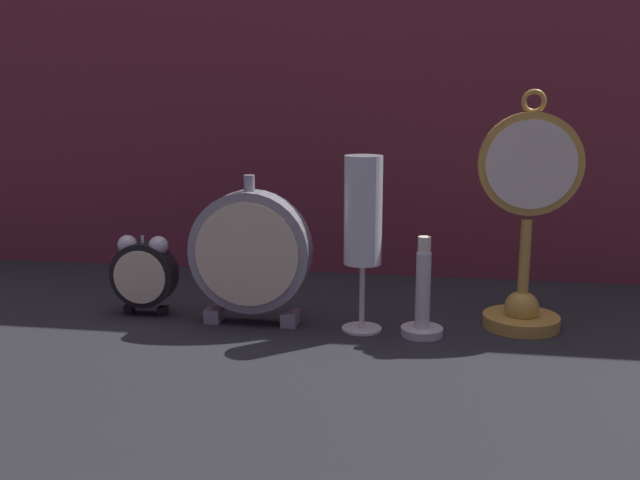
{
  "coord_description": "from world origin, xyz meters",
  "views": [
    {
      "loc": [
        0.15,
        -0.83,
        0.3
      ],
      "look_at": [
        0.0,
        0.08,
        0.11
      ],
      "focal_mm": 40.0,
      "sensor_mm": 36.0,
      "label": 1
    }
  ],
  "objects_px": {
    "brass_candlestick": "(423,304)",
    "champagne_flute": "(363,221)",
    "mantel_clock_silver": "(250,253)",
    "pocket_watch_on_stand": "(526,229)",
    "alarm_clock_twin_bell": "(144,271)"
  },
  "relations": [
    {
      "from": "pocket_watch_on_stand",
      "to": "alarm_clock_twin_bell",
      "type": "relative_size",
      "value": 2.75
    },
    {
      "from": "mantel_clock_silver",
      "to": "champagne_flute",
      "type": "distance_m",
      "value": 0.15
    },
    {
      "from": "brass_candlestick",
      "to": "champagne_flute",
      "type": "bearing_deg",
      "value": 173.95
    },
    {
      "from": "mantel_clock_silver",
      "to": "brass_candlestick",
      "type": "bearing_deg",
      "value": -2.94
    },
    {
      "from": "alarm_clock_twin_bell",
      "to": "brass_candlestick",
      "type": "height_order",
      "value": "brass_candlestick"
    },
    {
      "from": "pocket_watch_on_stand",
      "to": "mantel_clock_silver",
      "type": "relative_size",
      "value": 1.54
    },
    {
      "from": "alarm_clock_twin_bell",
      "to": "mantel_clock_silver",
      "type": "xyz_separation_m",
      "value": [
        0.15,
        -0.02,
        0.03
      ]
    },
    {
      "from": "pocket_watch_on_stand",
      "to": "mantel_clock_silver",
      "type": "xyz_separation_m",
      "value": [
        -0.35,
        -0.04,
        -0.03
      ]
    },
    {
      "from": "pocket_watch_on_stand",
      "to": "alarm_clock_twin_bell",
      "type": "xyz_separation_m",
      "value": [
        -0.5,
        -0.02,
        -0.07
      ]
    },
    {
      "from": "brass_candlestick",
      "to": "mantel_clock_silver",
      "type": "bearing_deg",
      "value": 177.06
    },
    {
      "from": "pocket_watch_on_stand",
      "to": "champagne_flute",
      "type": "relative_size",
      "value": 1.36
    },
    {
      "from": "alarm_clock_twin_bell",
      "to": "mantel_clock_silver",
      "type": "relative_size",
      "value": 0.56
    },
    {
      "from": "pocket_watch_on_stand",
      "to": "brass_candlestick",
      "type": "height_order",
      "value": "pocket_watch_on_stand"
    },
    {
      "from": "brass_candlestick",
      "to": "alarm_clock_twin_bell",
      "type": "bearing_deg",
      "value": 175.92
    },
    {
      "from": "alarm_clock_twin_bell",
      "to": "brass_candlestick",
      "type": "relative_size",
      "value": 0.87
    }
  ]
}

